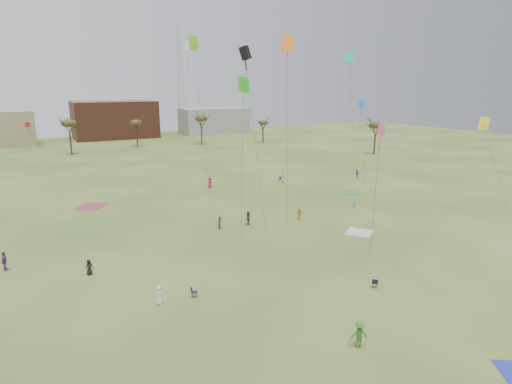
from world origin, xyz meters
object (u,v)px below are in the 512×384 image
camp_chair_left (194,294)px  flyer_near_center (359,335)px  flyer_near_left (159,295)px  radio_tower (180,79)px  camp_chair_right (280,180)px  camp_chair_center (375,285)px

camp_chair_left → flyer_near_center: bearing=-121.8°
flyer_near_left → camp_chair_left: size_ratio=1.87×
radio_tower → camp_chair_right: bearing=-97.7°
flyer_near_center → camp_chair_left: (-7.25, 11.87, -0.67)m
camp_chair_center → camp_chair_right: (14.73, 39.84, 0.00)m
camp_chair_center → camp_chair_right: size_ratio=1.00×
flyer_near_center → camp_chair_right: 50.81m
flyer_near_left → camp_chair_right: (32.02, 33.82, -0.55)m
camp_chair_left → camp_chair_right: bearing=-13.8°
flyer_near_center → camp_chair_center: size_ratio=2.13×
radio_tower → flyer_near_left: bearing=-109.7°
camp_chair_left → radio_tower: bearing=8.3°
flyer_near_left → flyer_near_center: bearing=-109.4°
flyer_near_left → camp_chair_left: flyer_near_left is taller
flyer_near_center → radio_tower: bearing=-83.8°
flyer_near_center → camp_chair_left: size_ratio=2.13×
camp_chair_right → radio_tower: bearing=161.2°
flyer_near_center → flyer_near_left: bearing=-29.5°
camp_chair_left → radio_tower: radio_tower is taller
flyer_near_left → flyer_near_center: size_ratio=0.88×
flyer_near_center → radio_tower: 140.13m
camp_chair_left → camp_chair_center: 15.57m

